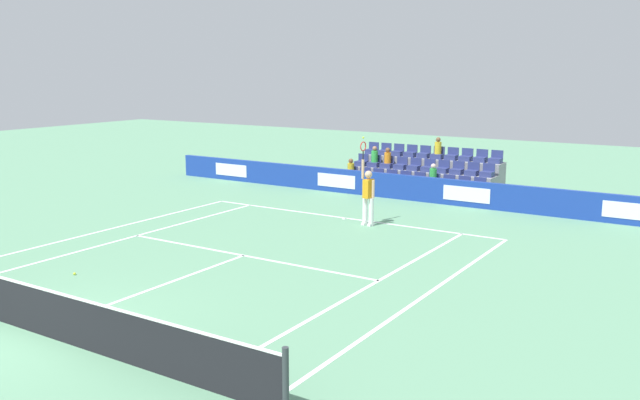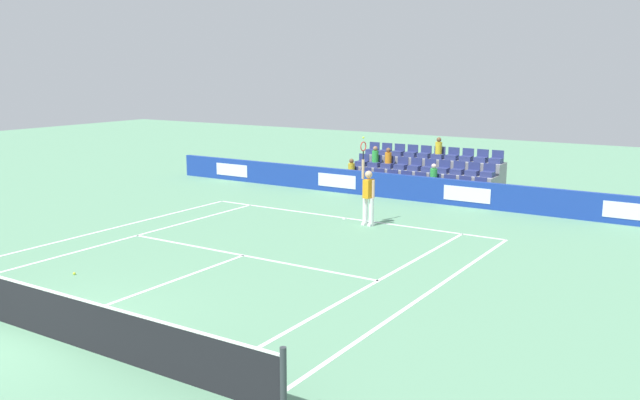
{
  "view_description": "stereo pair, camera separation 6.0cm",
  "coord_description": "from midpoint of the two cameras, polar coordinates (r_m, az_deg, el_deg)",
  "views": [
    {
      "loc": [
        -11.2,
        7.36,
        4.98
      ],
      "look_at": [
        -0.56,
        -9.38,
        1.1
      ],
      "focal_mm": 37.88,
      "sensor_mm": 36.0,
      "label": 1
    },
    {
      "loc": [
        -11.25,
        7.33,
        4.98
      ],
      "look_at": [
        -0.56,
        -9.38,
        1.1
      ],
      "focal_mm": 37.88,
      "sensor_mm": 36.0,
      "label": 2
    }
  ],
  "objects": [
    {
      "name": "loose_tennis_ball",
      "position": [
        17.69,
        -20.12,
        -5.87
      ],
      "size": [
        0.07,
        0.07,
        0.07
      ],
      "primitive_type": "sphere",
      "color": "#D1E533",
      "rests_on": "ground"
    },
    {
      "name": "line_service",
      "position": [
        18.43,
        -6.57,
        -4.67
      ],
      "size": [
        8.23,
        0.1,
        0.01
      ],
      "primitive_type": "cube",
      "color": "white",
      "rests_on": "ground"
    },
    {
      "name": "line_centre_mark",
      "position": [
        22.73,
        1.99,
        -1.58
      ],
      "size": [
        0.1,
        0.2,
        0.01
      ],
      "primitive_type": "cube",
      "color": "white",
      "rests_on": "ground"
    },
    {
      "name": "tennis_net",
      "position": [
        14.14,
        -23.3,
        -8.37
      ],
      "size": [
        11.97,
        0.1,
        1.07
      ],
      "color": "#33383D",
      "rests_on": "ground"
    },
    {
      "name": "line_doubles_sideline_right",
      "position": [
        15.3,
        8.67,
        -8.04
      ],
      "size": [
        0.1,
        11.89,
        0.01
      ],
      "primitive_type": "cube",
      "color": "white",
      "rests_on": "ground"
    },
    {
      "name": "line_doubles_sideline_left",
      "position": [
        21.92,
        -18.57,
        -2.64
      ],
      "size": [
        0.1,
        11.89,
        0.01
      ],
      "primitive_type": "cube",
      "color": "white",
      "rests_on": "ground"
    },
    {
      "name": "line_singles_sideline_left",
      "position": [
        20.89,
        -16.19,
        -3.16
      ],
      "size": [
        0.1,
        11.89,
        0.01
      ],
      "primitive_type": "cube",
      "color": "white",
      "rests_on": "ground"
    },
    {
      "name": "sponsor_barrier",
      "position": [
        26.24,
        6.61,
        1.12
      ],
      "size": [
        22.13,
        0.22,
        0.96
      ],
      "color": "#193899",
      "rests_on": "ground"
    },
    {
      "name": "line_singles_sideline_right",
      "position": [
        15.87,
        4.11,
        -7.23
      ],
      "size": [
        0.1,
        11.89,
        0.01
      ],
      "primitive_type": "cube",
      "color": "white",
      "rests_on": "ground"
    },
    {
      "name": "line_baseline",
      "position": [
        22.82,
        2.12,
        -1.53
      ],
      "size": [
        10.97,
        0.1,
        0.01
      ],
      "primitive_type": "cube",
      "color": "white",
      "rests_on": "ground"
    },
    {
      "name": "line_centre_service",
      "position": [
        16.18,
        -13.76,
        -7.17
      ],
      "size": [
        0.1,
        6.4,
        0.01
      ],
      "primitive_type": "cube",
      "color": "white",
      "rests_on": "ground"
    },
    {
      "name": "stadium_stand",
      "position": [
        28.31,
        8.64,
        1.93
      ],
      "size": [
        6.2,
        2.85,
        2.16
      ],
      "color": "gray",
      "rests_on": "ground"
    },
    {
      "name": "tennis_player",
      "position": [
        21.64,
        4.0,
        0.43
      ],
      "size": [
        0.52,
        0.38,
        2.85
      ],
      "color": "white",
      "rests_on": "ground"
    },
    {
      "name": "ground_plane",
      "position": [
        14.31,
        -23.15,
        -10.24
      ],
      "size": [
        80.0,
        80.0,
        0.0
      ],
      "primitive_type": "plane",
      "color": "#669E77"
    }
  ]
}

